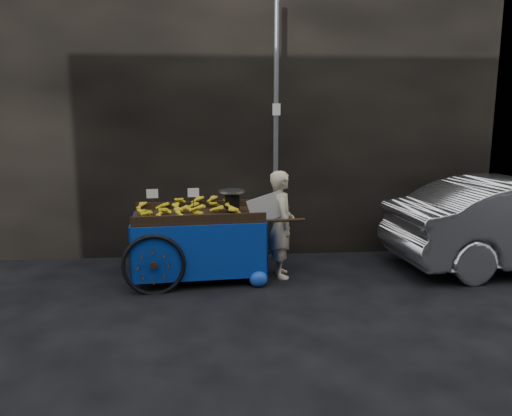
{
  "coord_description": "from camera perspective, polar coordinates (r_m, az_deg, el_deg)",
  "views": [
    {
      "loc": [
        -0.66,
        -6.49,
        2.34
      ],
      "look_at": [
        -0.08,
        0.5,
        1.01
      ],
      "focal_mm": 35.0,
      "sensor_mm": 36.0,
      "label": 1
    }
  ],
  "objects": [
    {
      "name": "plastic_bag",
      "position": [
        6.89,
        0.29,
        -8.1
      ],
      "size": [
        0.25,
        0.2,
        0.23
      ],
      "primitive_type": "ellipsoid",
      "color": "blue",
      "rests_on": "ground"
    },
    {
      "name": "building_wall",
      "position": [
        9.15,
        1.88,
        11.76
      ],
      "size": [
        13.5,
        2.0,
        5.0
      ],
      "color": "black",
      "rests_on": "ground"
    },
    {
      "name": "vendor",
      "position": [
        7.18,
        2.92,
        -1.85
      ],
      "size": [
        0.71,
        0.57,
        1.55
      ],
      "rotation": [
        0.0,
        0.0,
        1.59
      ],
      "color": "beige",
      "rests_on": "ground"
    },
    {
      "name": "banana_cart",
      "position": [
        7.16,
        -7.15,
        -1.48
      ],
      "size": [
        2.57,
        1.37,
        1.35
      ],
      "rotation": [
        0.0,
        0.0,
        0.09
      ],
      "color": "black",
      "rests_on": "ground"
    },
    {
      "name": "ground",
      "position": [
        6.93,
        1.0,
        -8.98
      ],
      "size": [
        80.0,
        80.0,
        0.0
      ],
      "primitive_type": "plane",
      "color": "black",
      "rests_on": "ground"
    },
    {
      "name": "street_pole",
      "position": [
        7.85,
        2.29,
        8.32
      ],
      "size": [
        0.12,
        0.1,
        4.0
      ],
      "color": "slate",
      "rests_on": "ground"
    }
  ]
}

